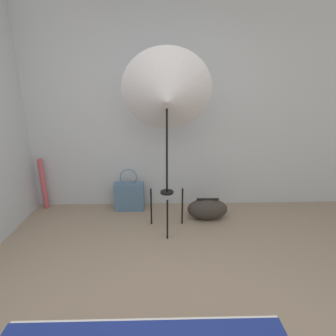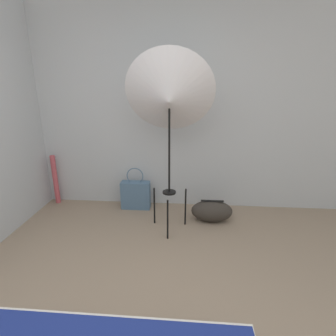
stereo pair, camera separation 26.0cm
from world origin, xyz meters
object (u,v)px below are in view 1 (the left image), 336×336
Objects in this scene: photo_umbrella at (167,98)px; tote_bag at (129,196)px; paper_roll at (43,184)px; duffel_bag at (207,209)px.

photo_umbrella is 1.47m from tote_bag.
tote_bag is 0.83× the size of paper_roll.
duffel_bag is (0.51, 0.22, -1.36)m from photo_umbrella.
photo_umbrella is at bearing -156.56° from duffel_bag.
tote_bag is 1.04m from duffel_bag.
paper_roll is (-1.64, 0.58, -1.14)m from photo_umbrella.
paper_roll is at bearing 170.51° from duffel_bag.
duffel_bag is (1.00, -0.28, -0.06)m from tote_bag.
duffel_bag is at bearing -9.49° from paper_roll.
paper_roll reaches higher than duffel_bag.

